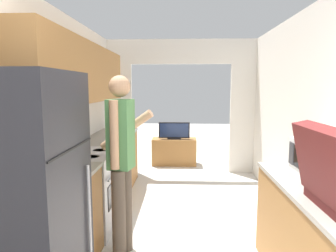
{
  "coord_description": "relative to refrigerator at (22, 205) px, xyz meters",
  "views": [
    {
      "loc": [
        0.01,
        -1.13,
        1.64
      ],
      "look_at": [
        -0.16,
        2.77,
        1.12
      ],
      "focal_mm": 32.0,
      "sensor_mm": 36.0,
      "label": 1
    }
  ],
  "objects": [
    {
      "name": "tv_cabinet",
      "position": [
        0.9,
        4.36,
        -0.59
      ],
      "size": [
        0.92,
        0.42,
        0.55
      ],
      "color": "#9E6B38",
      "rests_on": "ground_plane"
    },
    {
      "name": "counter_right",
      "position": [
        2.11,
        0.32,
        -0.42
      ],
      "size": [
        0.62,
        1.58,
        0.89
      ],
      "color": "#9E6B38",
      "rests_on": "ground_plane"
    },
    {
      "name": "wall_far_with_doorway",
      "position": [
        1.03,
        3.83,
        0.59
      ],
      "size": [
        3.16,
        0.06,
        2.5
      ],
      "color": "white",
      "rests_on": "ground_plane"
    },
    {
      "name": "wall_left",
      "position": [
        -0.3,
        1.35,
        0.61
      ],
      "size": [
        0.38,
        6.89,
        2.5
      ],
      "color": "white",
      "rests_on": "ground_plane"
    },
    {
      "name": "television",
      "position": [
        0.9,
        4.32,
        -0.14
      ],
      "size": [
        0.64,
        0.16,
        0.35
      ],
      "color": "black",
      "rests_on": "tv_cabinet"
    },
    {
      "name": "microwave",
      "position": [
        2.22,
        0.72,
        0.17
      ],
      "size": [
        0.35,
        0.52,
        0.28
      ],
      "color": "white",
      "rests_on": "counter_right"
    },
    {
      "name": "range_oven",
      "position": [
        -0.04,
        1.43,
        -0.41
      ],
      "size": [
        0.66,
        0.76,
        1.03
      ],
      "color": "#B7B7BC",
      "rests_on": "ground_plane"
    },
    {
      "name": "refrigerator",
      "position": [
        0.0,
        0.0,
        0.0
      ],
      "size": [
        0.73,
        0.76,
        1.73
      ],
      "color": "black",
      "rests_on": "ground_plane"
    },
    {
      "name": "wall_right",
      "position": [
        2.44,
        0.95,
        0.38
      ],
      "size": [
        0.06,
        6.89,
        2.5
      ],
      "color": "white",
      "rests_on": "ground_plane"
    },
    {
      "name": "counter_left",
      "position": [
        -0.05,
        2.09,
        -0.42
      ],
      "size": [
        0.62,
        3.08,
        0.89
      ],
      "color": "#9E6B38",
      "rests_on": "ground_plane"
    },
    {
      "name": "person",
      "position": [
        0.47,
        0.91,
        0.07
      ],
      "size": [
        0.56,
        0.42,
        1.74
      ],
      "rotation": [
        0.0,
        0.0,
        1.38
      ],
      "color": "#4C4238",
      "rests_on": "ground_plane"
    }
  ]
}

